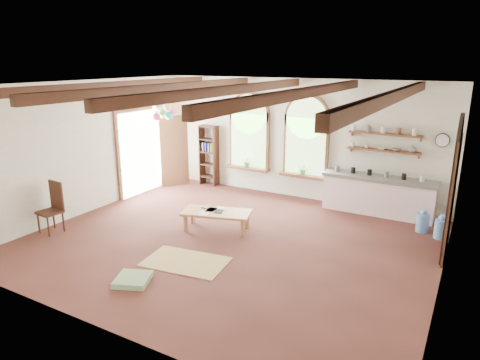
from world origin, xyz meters
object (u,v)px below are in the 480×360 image
Objects in this scene: balloon_cluster at (163,110)px; side_chair at (52,218)px; coffee_table at (217,213)px; kitchen_counter at (378,195)px.

side_chair is at bearing -93.76° from balloon_cluster.
side_chair is 0.99× the size of balloon_cluster.
balloon_cluster is at bearing 147.89° from coffee_table.
balloon_cluster reaches higher than side_chair.
balloon_cluster reaches higher than coffee_table.
side_chair is (-5.95, -4.70, -0.15)m from kitchen_counter.
balloon_cluster is (-5.71, -1.03, 1.86)m from kitchen_counter.
coffee_table is at bearing -135.68° from kitchen_counter.
balloon_cluster is (-2.83, 1.78, 1.96)m from coffee_table.
kitchen_counter is 2.39× the size of side_chair.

